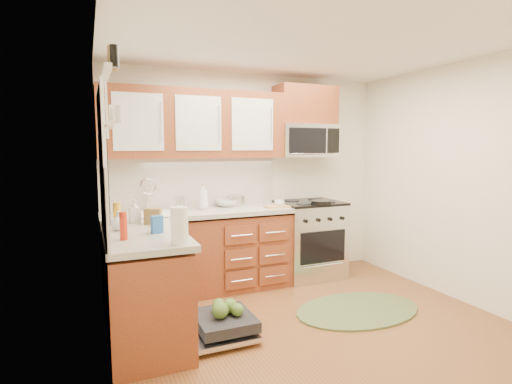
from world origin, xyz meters
name	(u,v)px	position (x,y,z in m)	size (l,w,h in m)	color
floor	(324,334)	(0.00, 0.00, 0.00)	(3.50, 3.50, 0.00)	brown
ceiling	(330,37)	(0.00, 0.00, 2.50)	(3.50, 3.50, 0.00)	white
wall_back	(249,177)	(0.00, 1.75, 1.25)	(3.50, 0.04, 2.50)	white
wall_left	(104,203)	(-1.75, 0.00, 1.25)	(0.04, 3.50, 2.50)	white
wall_right	(475,184)	(1.75, 0.00, 1.25)	(0.04, 3.50, 2.50)	white
base_cabinet_back	(200,254)	(-0.73, 1.45, 0.42)	(2.05, 0.60, 0.85)	maroon
base_cabinet_left	(144,290)	(-1.45, 0.52, 0.42)	(0.60, 1.25, 0.85)	maroon
countertop_back	(199,213)	(-0.72, 1.44, 0.90)	(2.07, 0.64, 0.05)	#A09E93
countertop_left	(144,235)	(-1.44, 0.53, 0.90)	(0.64, 1.27, 0.05)	#A09E93
backsplash_back	(192,183)	(-0.73, 1.74, 1.21)	(2.05, 0.02, 0.57)	beige
backsplash_left	(104,200)	(-1.74, 0.52, 1.21)	(0.02, 1.25, 0.57)	beige
upper_cabinets	(195,124)	(-0.73, 1.57, 1.88)	(2.05, 0.35, 0.75)	maroon
cabinet_over_mw	(305,105)	(0.68, 1.57, 2.13)	(0.76, 0.35, 0.47)	maroon
range	(309,239)	(0.68, 1.43, 0.47)	(0.76, 0.64, 0.95)	silver
microwave	(306,141)	(0.68, 1.55, 1.70)	(0.76, 0.38, 0.40)	silver
sink	(151,225)	(-1.25, 1.42, 0.80)	(0.62, 0.50, 0.26)	white
dishwasher	(220,326)	(-0.86, 0.30, 0.10)	(0.70, 0.60, 0.20)	silver
window	(102,157)	(-1.74, 0.50, 1.55)	(0.03, 1.05, 1.05)	white
window_blind	(104,114)	(-1.71, 0.50, 1.88)	(0.02, 0.96, 0.40)	white
shelf_upper	(106,72)	(-1.72, -0.35, 2.05)	(0.04, 0.40, 0.03)	white
shelf_lower	(109,125)	(-1.72, -0.35, 1.75)	(0.04, 0.40, 0.03)	white
rug	(358,310)	(0.58, 0.29, 0.01)	(1.31, 0.85, 0.02)	#556539
skillet	(321,202)	(0.68, 1.18, 0.97)	(0.23, 0.23, 0.04)	black
stock_pot	(236,201)	(-0.23, 1.60, 0.99)	(0.21, 0.21, 0.13)	silver
cutting_board	(278,206)	(0.18, 1.31, 0.94)	(0.30, 0.19, 0.02)	tan
canister	(180,203)	(-0.92, 1.51, 1.00)	(0.10, 0.10, 0.16)	silver
paper_towel_roll	(179,226)	(-1.25, 0.00, 1.06)	(0.13, 0.13, 0.27)	white
mustard_bottle	(117,214)	(-1.62, 0.88, 1.03)	(0.07, 0.07, 0.21)	#F1A71A
red_bottle	(123,226)	(-1.61, 0.29, 1.03)	(0.06, 0.06, 0.21)	red
wooden_box	(153,216)	(-1.31, 0.85, 1.00)	(0.14, 0.10, 0.14)	brown
blue_carton	(157,224)	(-1.34, 0.44, 1.00)	(0.09, 0.05, 0.14)	#265FB3
bowl_a	(227,204)	(-0.34, 1.60, 0.95)	(0.23, 0.23, 0.06)	#999999
bowl_b	(227,203)	(-0.35, 1.60, 0.97)	(0.26, 0.26, 0.08)	#999999
cup	(279,203)	(0.20, 1.31, 0.97)	(0.11, 0.11, 0.09)	#999999
soap_bottle_a	(203,196)	(-0.67, 1.49, 1.08)	(0.12, 0.12, 0.30)	#999999
soap_bottle_b	(134,211)	(-1.46, 0.99, 1.03)	(0.10, 0.10, 0.21)	#999999
soap_bottle_c	(119,221)	(-1.62, 0.67, 1.01)	(0.13, 0.13, 0.17)	#999999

